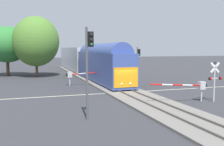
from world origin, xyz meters
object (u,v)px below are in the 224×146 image
crossing_gate_far (76,75)px  commuter_train (86,60)px  traffic_signal_near_left (89,58)px  crossing_signal_mast (215,77)px  traffic_signal_far_side (138,58)px  oak_behind_train (36,41)px  crossing_gate_near (196,86)px  pine_left_background (7,44)px

crossing_gate_far → commuter_train: bearing=71.2°
traffic_signal_near_left → crossing_signal_mast: bearing=10.0°
commuter_train → crossing_gate_far: 12.83m
traffic_signal_far_side → oak_behind_train: 17.35m
crossing_gate_far → oak_behind_train: size_ratio=0.63×
crossing_signal_mast → crossing_gate_far: bearing=125.4°
crossing_gate_near → pine_left_background: size_ratio=0.66×
commuter_train → crossing_gate_near: commuter_train is taller
traffic_signal_near_left → pine_left_background: size_ratio=0.72×
crossing_gate_near → oak_behind_train: size_ratio=0.56×
crossing_gate_near → oak_behind_train: (-12.67, 25.64, 4.49)m
crossing_signal_mast → traffic_signal_far_side: 16.61m
pine_left_background → oak_behind_train: (4.68, -2.99, 0.48)m
crossing_signal_mast → crossing_gate_far: size_ratio=0.58×
traffic_signal_far_side → crossing_signal_mast: bearing=-90.0°
commuter_train → crossing_signal_mast: commuter_train is taller
crossing_gate_near → oak_behind_train: oak_behind_train is taller
crossing_signal_mast → traffic_signal_far_side: size_ratio=0.74×
traffic_signal_far_side → oak_behind_train: oak_behind_train is taller
oak_behind_train → crossing_gate_near: bearing=-63.7°
crossing_signal_mast → crossing_gate_far: 17.11m
crossing_gate_far → crossing_signal_mast: bearing=-54.6°
traffic_signal_far_side → oak_behind_train: size_ratio=0.49×
crossing_gate_far → traffic_signal_far_side: bearing=14.9°
commuter_train → crossing_gate_far: bearing=-108.8°
commuter_train → crossing_signal_mast: bearing=-77.5°
crossing_gate_near → pine_left_background: 33.71m
pine_left_background → traffic_signal_near_left: bearing=-77.5°
commuter_train → crossing_gate_near: 25.83m
crossing_gate_near → traffic_signal_near_left: (-10.44, -2.68, 2.69)m
commuter_train → crossing_signal_mast: (5.78, -26.01, -0.55)m
traffic_signal_near_left → oak_behind_train: oak_behind_train is taller
commuter_train → pine_left_background: pine_left_background is taller
crossing_gate_far → oak_behind_train: oak_behind_train is taller
crossing_gate_near → crossing_signal_mast: (1.52, -0.57, 0.81)m
traffic_signal_far_side → pine_left_background: bearing=146.2°
crossing_gate_far → traffic_signal_near_left: bearing=-97.3°
crossing_gate_near → crossing_gate_far: crossing_gate_near is taller
pine_left_background → oak_behind_train: 5.57m
crossing_signal_mast → traffic_signal_near_left: bearing=-170.0°
traffic_signal_far_side → pine_left_background: size_ratio=0.58×
traffic_signal_near_left → traffic_signal_far_side: traffic_signal_near_left is taller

